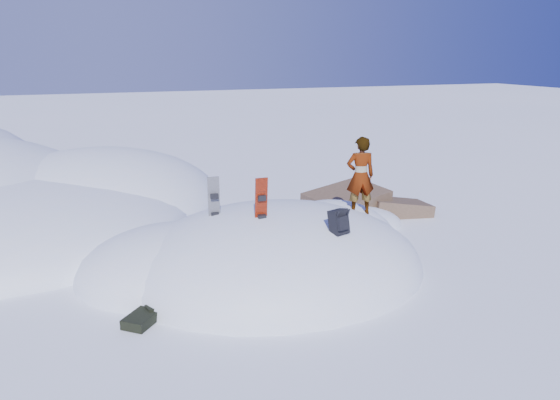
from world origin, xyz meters
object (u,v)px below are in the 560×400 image
object	(u,v)px
backpack	(339,222)
person	(360,176)
snowboard_dark	(214,207)
snowboard_red	(261,210)

from	to	relation	value
backpack	person	world-z (taller)	person
snowboard_dark	backpack	xyz separation A→B (m)	(2.19, -1.80, -0.05)
snowboard_red	backpack	size ratio (longest dim) A/B	2.40
backpack	person	distance (m)	2.28
person	snowboard_red	bearing A→B (deg)	27.24
snowboard_red	backpack	world-z (taller)	snowboard_red
snowboard_red	snowboard_dark	world-z (taller)	snowboard_red
snowboard_red	snowboard_dark	xyz separation A→B (m)	(-0.82, 0.84, -0.09)
snowboard_red	person	world-z (taller)	person
backpack	snowboard_red	bearing A→B (deg)	126.55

